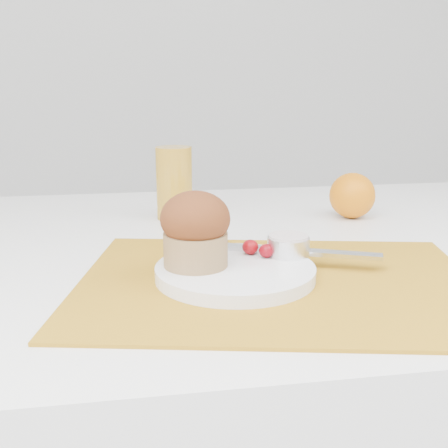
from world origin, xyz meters
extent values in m
cube|color=#B07918|center=(0.00, -0.13, 0.75)|extent=(0.53, 0.43, 0.00)
cylinder|color=white|center=(-0.04, -0.11, 0.76)|extent=(0.19, 0.19, 0.02)
cylinder|color=silver|center=(0.03, -0.08, 0.78)|extent=(0.07, 0.07, 0.02)
cylinder|color=beige|center=(0.03, -0.08, 0.79)|extent=(0.05, 0.05, 0.01)
ellipsoid|color=#5F0206|center=(-0.02, -0.07, 0.78)|extent=(0.02, 0.02, 0.02)
ellipsoid|color=#550208|center=(0.00, -0.09, 0.78)|extent=(0.02, 0.02, 0.02)
cube|color=silver|center=(0.04, -0.08, 0.77)|extent=(0.21, 0.10, 0.01)
sphere|color=orange|center=(0.21, 0.16, 0.79)|extent=(0.08, 0.08, 0.08)
cylinder|color=gold|center=(-0.09, 0.21, 0.81)|extent=(0.07, 0.07, 0.12)
cylinder|color=#9C784B|center=(-0.09, -0.10, 0.79)|extent=(0.08, 0.08, 0.04)
ellipsoid|color=#3D190B|center=(-0.09, -0.10, 0.83)|extent=(0.08, 0.08, 0.06)
camera|label=1|loc=(-0.16, -0.73, 0.98)|focal=45.00mm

